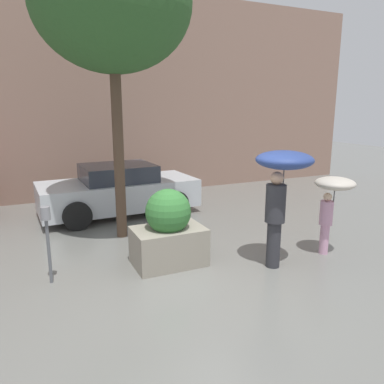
{
  "coord_description": "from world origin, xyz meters",
  "views": [
    {
      "loc": [
        -2.2,
        -4.87,
        2.68
      ],
      "look_at": [
        0.74,
        1.6,
        1.05
      ],
      "focal_mm": 35.0,
      "sensor_mm": 36.0,
      "label": 1
    }
  ],
  "objects_px": {
    "person_adult": "(281,178)",
    "parking_meter": "(47,229)",
    "parked_car_near": "(119,191)",
    "planter_box": "(169,232)",
    "person_child": "(332,194)",
    "street_tree": "(112,4)"
  },
  "relations": [
    {
      "from": "parking_meter",
      "to": "person_child",
      "type": "bearing_deg",
      "value": -10.6
    },
    {
      "from": "planter_box",
      "to": "street_tree",
      "type": "xyz_separation_m",
      "value": [
        -0.39,
        1.76,
        3.94
      ]
    },
    {
      "from": "parked_car_near",
      "to": "street_tree",
      "type": "distance_m",
      "value": 4.3
    },
    {
      "from": "street_tree",
      "to": "parking_meter",
      "type": "bearing_deg",
      "value": -132.76
    },
    {
      "from": "person_child",
      "to": "street_tree",
      "type": "height_order",
      "value": "street_tree"
    },
    {
      "from": "planter_box",
      "to": "parked_car_near",
      "type": "bearing_deg",
      "value": 90.42
    },
    {
      "from": "parked_car_near",
      "to": "person_child",
      "type": "bearing_deg",
      "value": -148.38
    },
    {
      "from": "planter_box",
      "to": "parking_meter",
      "type": "distance_m",
      "value": 1.95
    },
    {
      "from": "person_child",
      "to": "street_tree",
      "type": "bearing_deg",
      "value": -172.29
    },
    {
      "from": "planter_box",
      "to": "person_adult",
      "type": "bearing_deg",
      "value": -25.91
    },
    {
      "from": "planter_box",
      "to": "person_adult",
      "type": "height_order",
      "value": "person_adult"
    },
    {
      "from": "planter_box",
      "to": "parking_meter",
      "type": "relative_size",
      "value": 1.09
    },
    {
      "from": "person_adult",
      "to": "street_tree",
      "type": "relative_size",
      "value": 0.34
    },
    {
      "from": "parked_car_near",
      "to": "street_tree",
      "type": "relative_size",
      "value": 0.67
    },
    {
      "from": "street_tree",
      "to": "planter_box",
      "type": "bearing_deg",
      "value": -77.59
    },
    {
      "from": "person_adult",
      "to": "parked_car_near",
      "type": "distance_m",
      "value": 4.7
    },
    {
      "from": "planter_box",
      "to": "parking_meter",
      "type": "xyz_separation_m",
      "value": [
        -1.92,
        0.09,
        0.29
      ]
    },
    {
      "from": "person_adult",
      "to": "parked_car_near",
      "type": "height_order",
      "value": "person_adult"
    },
    {
      "from": "parking_meter",
      "to": "person_adult",
      "type": "bearing_deg",
      "value": -14.19
    },
    {
      "from": "person_adult",
      "to": "parking_meter",
      "type": "distance_m",
      "value": 3.78
    },
    {
      "from": "parked_car_near",
      "to": "parking_meter",
      "type": "distance_m",
      "value": 3.87
    },
    {
      "from": "person_adult",
      "to": "parked_car_near",
      "type": "bearing_deg",
      "value": 105.81
    }
  ]
}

